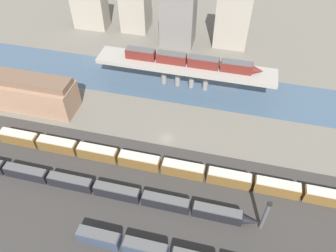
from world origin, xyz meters
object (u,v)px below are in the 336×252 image
at_px(signal_tower, 265,216).
at_px(train_on_bridge, 191,61).
at_px(train_yard_mid, 98,188).
at_px(warehouse_building, 34,93).
at_px(train_yard_far, 166,166).

bearing_deg(signal_tower, train_on_bridge, 118.54).
distance_m(train_yard_mid, warehouse_building, 44.33).
height_order(train_yard_mid, signal_tower, signal_tower).
bearing_deg(warehouse_building, train_on_bridge, 25.28).
bearing_deg(train_on_bridge, train_yard_mid, -106.67).
bearing_deg(warehouse_building, signal_tower, -20.06).
distance_m(train_on_bridge, train_yard_far, 41.11).
bearing_deg(train_on_bridge, warehouse_building, -154.72).
distance_m(train_on_bridge, warehouse_building, 54.97).
bearing_deg(train_on_bridge, train_yard_far, -89.08).
distance_m(warehouse_building, signal_tower, 82.57).
height_order(train_on_bridge, signal_tower, train_on_bridge).
relative_size(train_yard_mid, train_yard_far, 0.79).
bearing_deg(train_yard_mid, train_yard_far, 35.50).
bearing_deg(train_yard_far, warehouse_building, 161.61).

